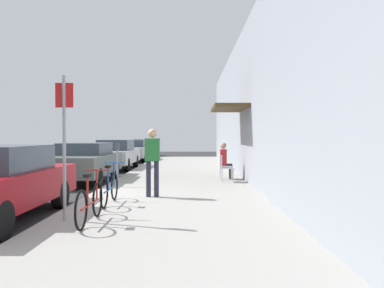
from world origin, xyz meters
TOP-DOWN VIEW (x-y plane):
  - ground_plane at (0.00, 0.00)m, footprint 60.00×60.00m
  - sidewalk_slab at (2.25, 2.00)m, footprint 4.50×32.00m
  - building_facade at (4.65, 2.01)m, footprint 1.40×32.00m
  - parked_car_1 at (-1.10, 3.45)m, footprint 1.80×4.40m
  - parked_car_2 at (-1.10, 8.81)m, footprint 1.80×4.40m
  - parked_car_3 at (-1.10, 14.70)m, footprint 1.80×4.40m
  - parked_car_4 at (-1.10, 19.94)m, footprint 1.80×4.40m
  - parking_meter at (0.45, 1.43)m, footprint 0.12×0.10m
  - street_sign at (0.40, -3.09)m, footprint 0.32×0.06m
  - bicycle_0 at (0.91, -3.30)m, footprint 0.46×1.71m
  - bicycle_1 at (0.85, -1.45)m, footprint 0.46×1.71m
  - cafe_chair_0 at (3.80, 2.64)m, footprint 0.48×0.48m
  - cafe_chair_1 at (3.80, 3.47)m, footprint 0.45×0.45m
  - seated_patron_1 at (3.86, 3.47)m, footprint 0.43×0.36m
  - pedestrian_standing at (1.70, -0.46)m, footprint 0.36×0.22m

SIDE VIEW (x-z plane):
  - ground_plane at x=0.00m, z-range 0.00..0.00m
  - sidewalk_slab at x=2.25m, z-range 0.00..0.12m
  - bicycle_0 at x=0.91m, z-range 0.03..0.93m
  - bicycle_1 at x=0.85m, z-range 0.03..0.93m
  - cafe_chair_0 at x=3.80m, z-range 0.19..1.06m
  - cafe_chair_1 at x=3.80m, z-range 0.19..1.06m
  - parked_car_3 at x=-1.10m, z-range 0.03..1.42m
  - parked_car_4 at x=-1.10m, z-range 0.04..1.42m
  - parked_car_1 at x=-1.10m, z-range 0.04..1.43m
  - parked_car_2 at x=-1.10m, z-range 0.02..1.47m
  - seated_patron_1 at x=3.86m, z-range 0.17..1.46m
  - parking_meter at x=0.45m, z-range 0.23..1.55m
  - pedestrian_standing at x=1.70m, z-range 0.27..1.97m
  - street_sign at x=0.40m, z-range 0.34..2.94m
  - building_facade at x=4.65m, z-range 0.00..5.46m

